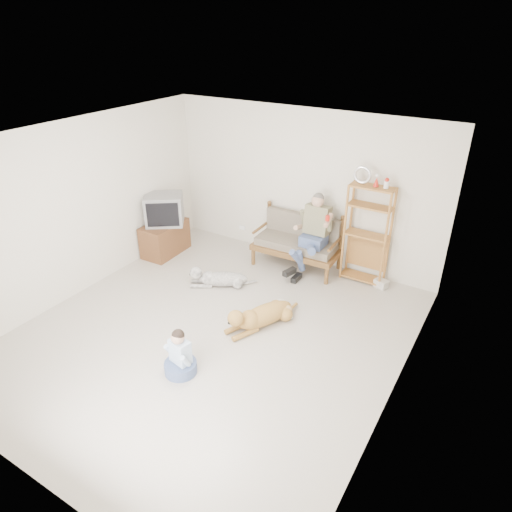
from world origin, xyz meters
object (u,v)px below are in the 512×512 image
Objects in this scene: etagere at (367,234)px; tv_stand at (165,238)px; loveseat at (298,240)px; golden_retriever at (259,316)px.

etagere is 3.68m from tv_stand.
etagere reaches higher than loveseat.
etagere is at bearing 91.97° from golden_retriever.
loveseat reaches higher than golden_retriever.
etagere is 2.14× the size of tv_stand.
loveseat is 0.78× the size of etagere.
loveseat is 1.20× the size of golden_retriever.
tv_stand is 0.72× the size of golden_retriever.
etagere reaches higher than golden_retriever.
loveseat is 1.98m from golden_retriever.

